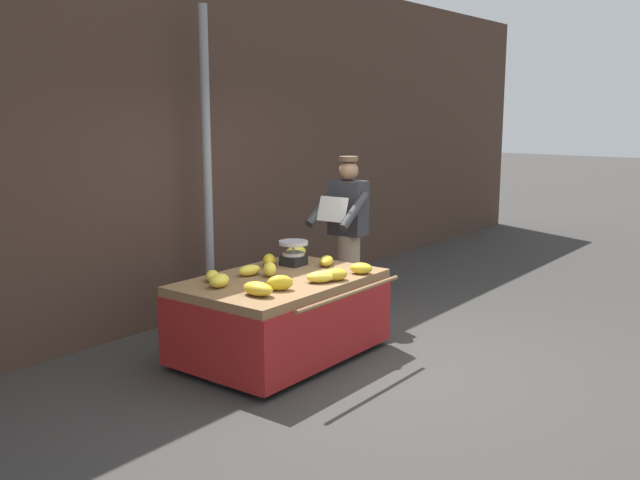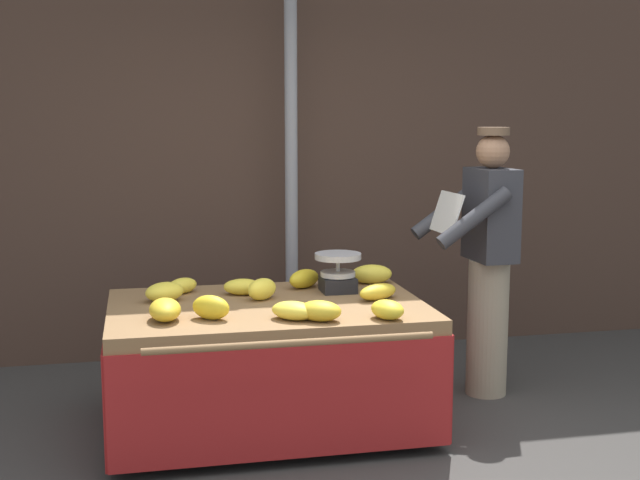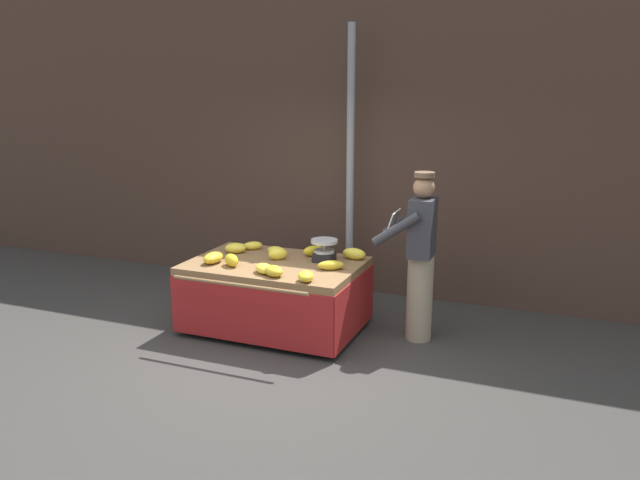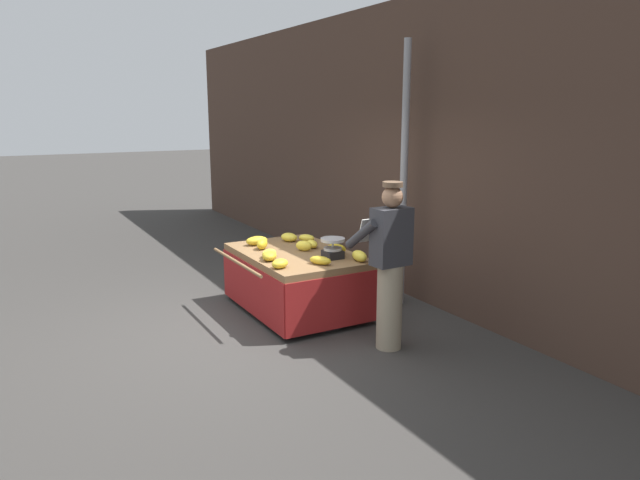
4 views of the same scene
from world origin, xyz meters
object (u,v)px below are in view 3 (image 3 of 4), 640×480
(banana_bunch_6, at_px, (331,265))
(banana_bunch_2, at_px, (314,251))
(street_pole, at_px, (350,166))
(banana_bunch_3, at_px, (264,269))
(banana_bunch_7, at_px, (274,271))
(banana_bunch_11, at_px, (213,258))
(banana_bunch_1, at_px, (278,254))
(banana_bunch_8, at_px, (277,251))
(banana_bunch_0, at_px, (253,246))
(banana_bunch_4, at_px, (306,276))
(banana_bunch_5, at_px, (232,260))
(banana_bunch_9, at_px, (354,254))
(banana_bunch_10, at_px, (236,248))
(banana_cart, at_px, (275,280))
(weighing_scale, at_px, (324,250))
(vendor_person, at_px, (420,256))

(banana_bunch_6, bearing_deg, banana_bunch_2, 130.36)
(street_pole, bearing_deg, banana_bunch_3, -100.02)
(banana_bunch_7, relative_size, banana_bunch_11, 0.81)
(banana_bunch_11, bearing_deg, banana_bunch_1, 33.53)
(banana_bunch_7, relative_size, banana_bunch_8, 1.01)
(banana_bunch_2, xyz_separation_m, banana_bunch_3, (-0.21, -0.77, -0.01))
(street_pole, bearing_deg, banana_bunch_0, -132.65)
(banana_bunch_4, bearing_deg, banana_bunch_6, 80.11)
(banana_bunch_5, relative_size, banana_bunch_9, 0.83)
(banana_bunch_10, relative_size, banana_bunch_11, 0.82)
(banana_bunch_2, bearing_deg, banana_bunch_9, 4.96)
(banana_cart, relative_size, banana_bunch_1, 8.82)
(banana_bunch_5, height_order, banana_bunch_9, banana_bunch_5)
(banana_bunch_8, bearing_deg, banana_bunch_9, 10.51)
(banana_bunch_8, relative_size, banana_bunch_9, 0.87)
(weighing_scale, relative_size, banana_bunch_9, 1.07)
(banana_bunch_8, height_order, banana_bunch_10, banana_bunch_10)
(banana_bunch_5, bearing_deg, banana_bunch_6, 15.02)
(banana_cart, xyz_separation_m, vendor_person, (1.46, 0.31, 0.33))
(banana_bunch_8, bearing_deg, banana_bunch_4, -48.39)
(banana_bunch_7, height_order, vendor_person, vendor_person)
(weighing_scale, bearing_deg, banana_bunch_10, -177.41)
(banana_bunch_11, bearing_deg, banana_bunch_5, -7.33)
(banana_bunch_8, height_order, banana_bunch_11, banana_bunch_11)
(banana_bunch_4, bearing_deg, banana_bunch_7, 174.07)
(banana_bunch_0, xyz_separation_m, banana_bunch_10, (-0.11, -0.20, 0.01))
(street_pole, relative_size, banana_bunch_3, 13.08)
(street_pole, bearing_deg, banana_bunch_1, -108.32)
(banana_bunch_3, height_order, banana_bunch_4, banana_bunch_4)
(banana_bunch_3, xyz_separation_m, banana_bunch_9, (0.65, 0.81, 0.01))
(banana_cart, distance_m, vendor_person, 1.52)
(banana_bunch_0, bearing_deg, banana_bunch_7, -51.31)
(banana_bunch_9, relative_size, banana_bunch_10, 1.13)
(banana_bunch_8, distance_m, banana_bunch_10, 0.47)
(banana_bunch_1, xyz_separation_m, banana_bunch_2, (0.30, 0.27, -0.01))
(banana_bunch_3, bearing_deg, banana_bunch_2, 74.88)
(banana_bunch_0, distance_m, banana_bunch_2, 0.74)
(banana_bunch_9, bearing_deg, banana_bunch_8, -169.49)
(banana_bunch_1, bearing_deg, weighing_scale, 14.16)
(weighing_scale, distance_m, banana_bunch_9, 0.33)
(banana_bunch_1, relative_size, banana_bunch_7, 0.89)
(weighing_scale, height_order, banana_bunch_8, weighing_scale)
(banana_bunch_4, height_order, banana_bunch_6, banana_bunch_4)
(weighing_scale, bearing_deg, banana_bunch_3, -121.87)
(street_pole, distance_m, banana_cart, 1.70)
(banana_bunch_1, bearing_deg, banana_bunch_9, 22.81)
(banana_cart, distance_m, banana_bunch_8, 0.37)
(banana_bunch_4, xyz_separation_m, banana_bunch_10, (-1.13, 0.67, 0.01))
(banana_bunch_2, xyz_separation_m, banana_bunch_9, (0.44, 0.04, 0.00))
(banana_bunch_5, relative_size, banana_bunch_7, 0.95)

